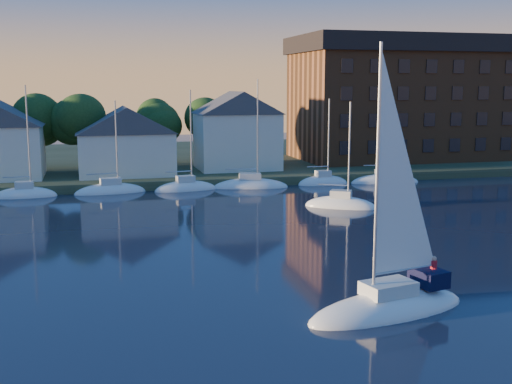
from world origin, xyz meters
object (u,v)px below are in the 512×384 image
object	(u,v)px
condo_block	(402,97)
hero_sailboat	(390,301)
drifting_sailboat_right	(341,206)
clubhouse_east	(237,129)
clubhouse_centre	(126,140)

from	to	relation	value
condo_block	hero_sailboat	size ratio (longest dim) A/B	2.10
drifting_sailboat_right	condo_block	bearing A→B (deg)	85.38
clubhouse_east	hero_sailboat	bearing A→B (deg)	-94.01
clubhouse_centre	hero_sailboat	xyz separation A→B (m)	(10.45, -48.60, -4.52)
hero_sailboat	clubhouse_east	bearing A→B (deg)	-106.07
condo_block	drifting_sailboat_right	distance (m)	37.25
clubhouse_east	drifting_sailboat_right	bearing A→B (deg)	-78.12
clubhouse_east	condo_block	distance (m)	26.94
hero_sailboat	drifting_sailboat_right	xyz separation A→B (m)	(8.42, 27.44, -0.51)
clubhouse_east	drifting_sailboat_right	size ratio (longest dim) A/B	0.94
clubhouse_east	drifting_sailboat_right	world-z (taller)	clubhouse_east
clubhouse_centre	hero_sailboat	world-z (taller)	hero_sailboat
hero_sailboat	drifting_sailboat_right	bearing A→B (deg)	-119.12
clubhouse_centre	drifting_sailboat_right	size ratio (longest dim) A/B	1.04
clubhouse_east	hero_sailboat	distance (m)	51.01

